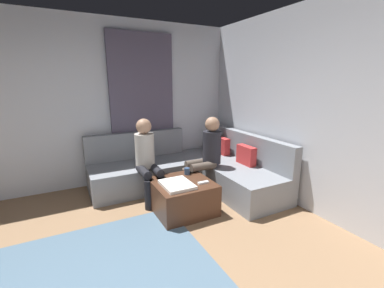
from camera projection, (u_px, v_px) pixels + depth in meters
The scene contains 10 objects.
wall_back at pixel (373, 117), 2.72m from camera, with size 6.00×0.12×2.70m, color silver.
wall_left at pixel (58, 106), 3.95m from camera, with size 0.12×6.00×2.70m, color silver.
curtain_panel at pixel (143, 109), 4.47m from camera, with size 0.06×1.10×2.50m, color #595166.
sectional_couch at pixel (193, 170), 4.30m from camera, with size 2.10×2.55×0.87m.
ottoman at pixel (183, 196), 3.48m from camera, with size 0.76×0.76×0.42m, color #4C2D1E.
folded_blanket at pixel (177, 184), 3.29m from camera, with size 0.44×0.36×0.04m, color white.
coffee_mug at pixel (187, 171), 3.69m from camera, with size 0.08×0.08×0.10m, color #334C72.
game_remote at pixel (203, 182), 3.37m from camera, with size 0.05×0.15×0.02m, color white.
person_on_couch_back at pixel (207, 153), 3.94m from camera, with size 0.30×0.60×1.20m.
person_on_couch_side at pixel (147, 157), 3.72m from camera, with size 0.60×0.30×1.20m.
Camera 1 is at (1.53, -0.00, 1.73)m, focal length 24.15 mm.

